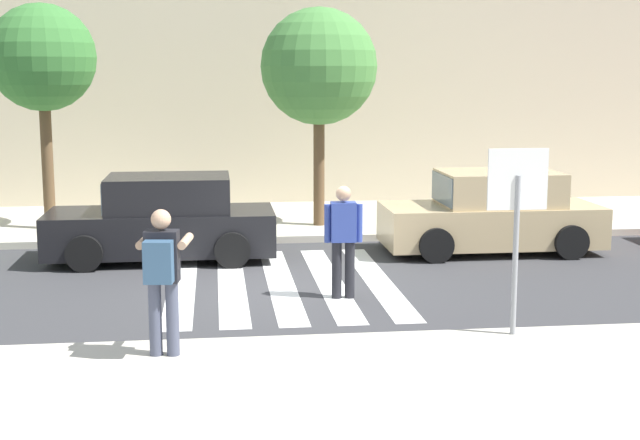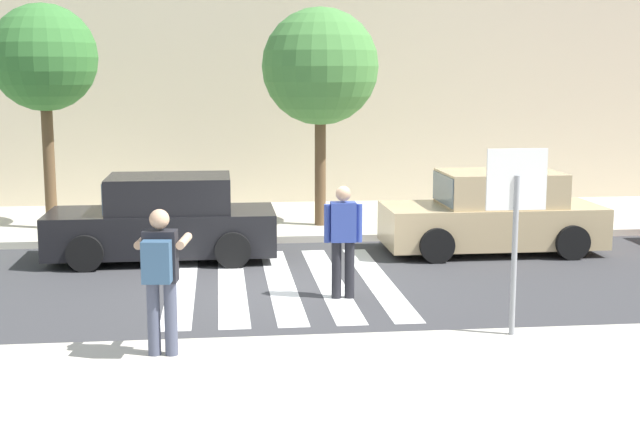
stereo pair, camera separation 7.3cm
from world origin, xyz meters
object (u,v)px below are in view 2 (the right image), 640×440
(pedestrian_crossing, at_px, (343,235))
(parked_car_black, at_px, (164,221))
(photographer_with_backpack, at_px, (160,269))
(street_tree_center, at_px, (320,67))
(street_tree_west, at_px, (44,59))
(stop_sign, at_px, (516,201))
(parked_car_tan, at_px, (494,214))

(pedestrian_crossing, distance_m, parked_car_black, 4.29)
(photographer_with_backpack, xyz_separation_m, street_tree_center, (2.85, 8.74, 2.34))
(pedestrian_crossing, xyz_separation_m, street_tree_center, (0.32, 5.79, 2.53))
(pedestrian_crossing, relative_size, street_tree_west, 0.37)
(stop_sign, xyz_separation_m, parked_car_black, (-4.64, 5.76, -1.12))
(pedestrian_crossing, bearing_deg, parked_car_black, 131.86)
(parked_car_black, bearing_deg, street_tree_west, 131.71)
(stop_sign, height_order, parked_car_black, stop_sign)
(stop_sign, xyz_separation_m, street_tree_west, (-7.17, 8.59, 1.83))
(photographer_with_backpack, relative_size, parked_car_black, 0.42)
(parked_car_black, relative_size, street_tree_center, 0.89)
(stop_sign, relative_size, street_tree_center, 0.51)
(photographer_with_backpack, bearing_deg, street_tree_center, 71.93)
(street_tree_center, bearing_deg, photographer_with_backpack, -108.07)
(parked_car_tan, height_order, street_tree_center, street_tree_center)
(stop_sign, distance_m, parked_car_tan, 6.07)
(parked_car_tan, bearing_deg, pedestrian_crossing, -136.39)
(street_tree_west, height_order, street_tree_center, street_tree_west)
(stop_sign, distance_m, photographer_with_backpack, 4.39)
(pedestrian_crossing, bearing_deg, stop_sign, -55.22)
(photographer_with_backpack, bearing_deg, street_tree_west, 107.59)
(stop_sign, bearing_deg, street_tree_west, 129.83)
(stop_sign, height_order, parked_car_tan, stop_sign)
(photographer_with_backpack, xyz_separation_m, pedestrian_crossing, (2.54, 2.95, -0.19))
(parked_car_black, bearing_deg, pedestrian_crossing, -48.14)
(photographer_with_backpack, distance_m, parked_car_tan, 8.52)
(parked_car_black, bearing_deg, photographer_with_backpack, -87.00)
(street_tree_west, bearing_deg, stop_sign, -50.17)
(stop_sign, height_order, pedestrian_crossing, stop_sign)
(stop_sign, xyz_separation_m, parked_car_tan, (1.56, 5.76, -1.12))
(pedestrian_crossing, bearing_deg, street_tree_center, 86.88)
(photographer_with_backpack, relative_size, street_tree_west, 0.37)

